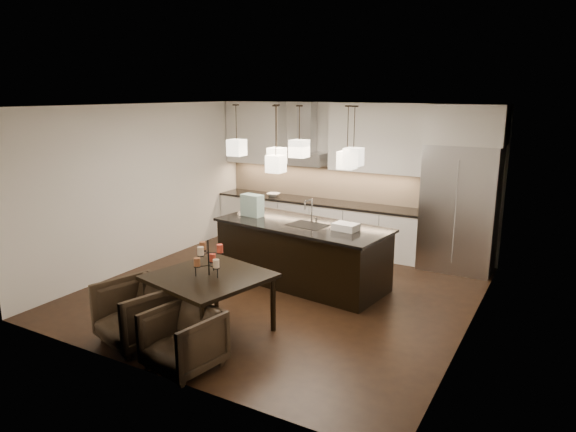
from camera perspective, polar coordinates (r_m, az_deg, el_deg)
The scene contains 37 objects.
floor at distance 7.99m, azimuth -0.71°, elevation -8.41°, with size 5.50×5.50×0.02m, color black.
ceiling at distance 7.41m, azimuth -0.78°, elevation 12.25°, with size 5.50×5.50×0.02m, color white.
wall_back at distance 10.02m, azimuth 7.25°, elevation 4.39°, with size 5.50×0.02×2.80m, color silver.
wall_front at distance 5.45m, azimuth -15.55°, elevation -3.82°, with size 5.50×0.02×2.80m, color silver.
wall_left at distance 9.25m, azimuth -15.70°, elevation 3.23°, with size 0.02×5.50×2.80m, color silver.
wall_right at distance 6.66m, azimuth 20.22°, elevation -1.01°, with size 0.02×5.50×2.80m, color silver.
refrigerator at distance 9.13m, azimuth 18.53°, elevation 0.82°, with size 1.20×0.72×2.15m, color #B7B7BA.
fridge_panel at distance 8.95m, azimuth 19.21°, elevation 9.59°, with size 1.26×0.72×0.65m, color silver.
lower_cabinets at distance 10.17m, azimuth 3.13°, elevation -0.91°, with size 4.21×0.62×0.88m, color silver.
countertop at distance 10.07m, azimuth 3.16°, elevation 1.63°, with size 4.21×0.66×0.04m, color black.
backsplash at distance 10.27m, azimuth 3.93°, elevation 3.76°, with size 4.21×0.02×0.63m, color #C0A98D.
upper_cab_left at distance 10.73m, azimuth -3.59°, elevation 9.25°, with size 1.25×0.35×1.25m, color silver.
upper_cab_right at distance 9.55m, azimuth 10.05°, elevation 8.53°, with size 1.86×0.35×1.25m, color silver.
hood_canopy at distance 10.11m, azimuth 1.81°, elevation 6.41°, with size 0.90×0.52×0.24m, color #B7B7BA.
hood_chimney at distance 10.15m, azimuth 2.13°, elevation 9.84°, with size 0.30×0.28×0.96m, color #B7B7BA.
fruit_bowl at distance 10.46m, azimuth -1.64°, elevation 2.39°, with size 0.26×0.26×0.06m, color silver.
island_body at distance 8.18m, azimuth 1.57°, elevation -4.32°, with size 2.66×1.07×0.94m, color black.
island_top at distance 8.04m, azimuth 1.59°, elevation -0.99°, with size 2.75×1.15×0.04m, color black.
faucet at distance 8.01m, azimuth 2.67°, elevation 0.59°, with size 0.11×0.26×0.40m, color silver, non-canonical shape.
tote_bag at distance 8.51m, azimuth -4.00°, elevation 1.20°, with size 0.36×0.19×0.36m, color #2C6C55.
food_container at distance 7.68m, azimuth 6.44°, elevation -1.20°, with size 0.36×0.26×0.11m, color silver.
dining_table at distance 6.64m, azimuth -8.64°, elevation -9.61°, with size 1.28×1.28×0.77m, color black, non-canonical shape.
candelabra at distance 6.43m, azimuth -8.83°, elevation -4.60°, with size 0.37×0.37×0.45m, color black, non-canonical shape.
candle_a at distance 6.33m, azimuth -7.99°, elevation -5.25°, with size 0.08×0.08×0.10m, color beige.
candle_b at distance 6.57m, azimuth -8.38°, elevation -4.58°, with size 0.08×0.08×0.10m, color red.
candle_c at distance 6.42m, azimuth -10.07°, elevation -5.06°, with size 0.08×0.08×0.10m, color brown.
candle_d at distance 6.36m, azimuth -7.58°, elevation -3.59°, with size 0.08×0.08×0.10m, color red.
candle_e at distance 6.50m, azimuth -9.47°, elevation -3.28°, with size 0.08×0.08×0.10m, color brown.
candle_f at distance 6.30m, azimuth -9.69°, elevation -3.86°, with size 0.08×0.08×0.10m, color beige.
armchair_left at distance 6.59m, azimuth -16.46°, elevation -10.27°, with size 0.81×0.84×0.76m, color black.
armchair_right at distance 5.90m, azimuth -11.59°, elevation -13.33°, with size 0.72×0.75×0.68m, color black.
pendant_a at distance 8.31m, azimuth -5.72°, elevation 7.57°, with size 0.24×0.24×0.26m, color #F0E2C3.
pendant_b at distance 8.24m, azimuth -1.24°, elevation 6.69°, with size 0.24×0.24×0.26m, color #F0E2C3.
pendant_c at distance 7.71m, azimuth 1.25°, elevation 7.49°, with size 0.24×0.24×0.26m, color #F0E2C3.
pendant_d at distance 7.65m, azimuth 6.58°, elevation 6.19°, with size 0.24×0.24×0.26m, color #F0E2C3.
pendant_e at distance 7.53m, azimuth 7.28°, elevation 6.53°, with size 0.24×0.24×0.26m, color #F0E2C3.
pendant_f at distance 7.79m, azimuth -1.36°, elevation 5.82°, with size 0.24×0.24×0.26m, color #F0E2C3.
Camera 1 is at (3.74, -6.40, 2.98)m, focal length 32.00 mm.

